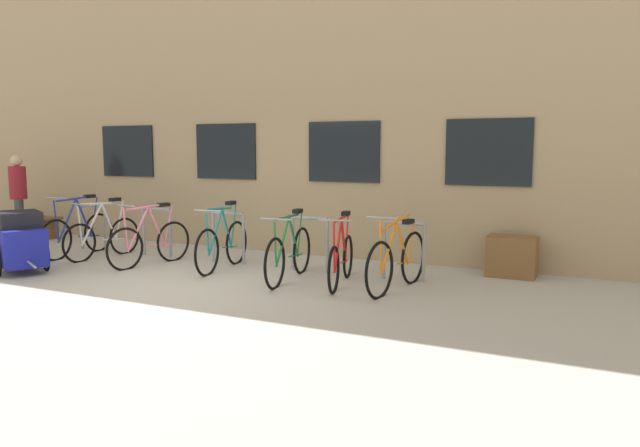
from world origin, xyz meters
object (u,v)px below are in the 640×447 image
bicycle_green (289,253)px  bicycle_white (103,236)px  bicycle_pink (150,242)px  bicycle_teal (222,244)px  bicycle_blue (78,233)px  bike_trailer (21,241)px  bicycle_red (341,258)px  wooden_bench (28,221)px  backpack (24,240)px  bicycle_orange (397,261)px  person_by_bench (18,193)px  planter_box (512,256)px

bicycle_green → bicycle_white: (-3.75, 0.16, -0.01)m
bicycle_pink → bicycle_white: bearing=172.1°
bicycle_teal → bicycle_green: 1.34m
bicycle_blue → bike_trailer: bearing=-74.0°
bicycle_red → bicycle_teal: 2.10m
bicycle_pink → wooden_bench: bicycle_pink is taller
backpack → bicycle_red: bearing=-15.6°
bicycle_orange → bicycle_green: bearing=-176.8°
bike_trailer → backpack: bike_trailer is taller
bicycle_green → bicycle_blue: 4.33m
person_by_bench → bicycle_red: bearing=-4.4°
bike_trailer → planter_box: (6.73, 2.96, -0.19)m
bicycle_blue → bicycle_red: bearing=-0.8°
bicycle_pink → bicycle_green: bearing=0.1°
backpack → bicycle_white: bearing=-9.6°
bicycle_green → bicycle_orange: bearing=3.2°
wooden_bench → person_by_bench: 1.13m
wooden_bench → backpack: size_ratio=3.73×
bike_trailer → wooden_bench: 4.08m
bicycle_green → bike_trailer: 4.12m
bicycle_white → backpack: 1.74m
bike_trailer → bicycle_green: bearing=18.7°
person_by_bench → bicycle_orange: bearing=-3.8°
bicycle_orange → bicycle_teal: size_ratio=1.05×
bicycle_orange → planter_box: 1.99m
bicycle_green → backpack: 5.48m
bicycle_red → bicycle_orange: bearing=1.1°
bike_trailer → bicycle_teal: bearing=31.0°
bicycle_green → bicycle_white: bearing=177.5°
bicycle_orange → bicycle_pink: bearing=-178.7°
bicycle_red → wooden_bench: size_ratio=0.99×
bike_trailer → planter_box: 7.36m
bicycle_red → bicycle_orange: (0.81, 0.01, 0.03)m
bicycle_red → bicycle_pink: 3.34m
backpack → wooden_bench: bearing=122.6°
bicycle_white → planter_box: 6.75m
bicycle_orange → bicycle_white: (-5.34, 0.07, -0.02)m
bicycle_teal → bicycle_blue: bearing=-178.4°
planter_box → bicycle_red: bearing=-142.7°
backpack → planter_box: 8.47m
bicycle_orange → wooden_bench: bicycle_orange is taller
bicycle_red → planter_box: bicycle_red is taller
person_by_bench → backpack: person_by_bench is taller
bicycle_blue → wooden_bench: (-2.71, 1.14, -0.06)m
bicycle_teal → person_by_bench: bearing=175.6°
bicycle_teal → bicycle_orange: bearing=-2.9°
bicycle_orange → bicycle_pink: 4.15m
bicycle_teal → person_by_bench: size_ratio=0.97×
bicycle_pink → wooden_bench: (-4.47, 1.29, -0.04)m
bicycle_teal → backpack: 4.17m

